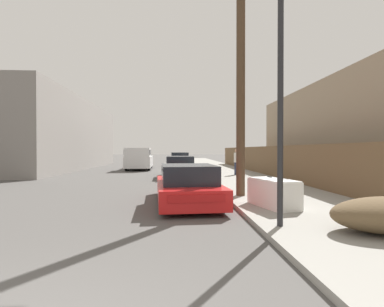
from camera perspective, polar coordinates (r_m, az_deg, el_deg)
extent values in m
cube|color=gray|center=(25.84, 5.10, -2.90)|extent=(4.20, 63.00, 0.12)
cube|color=white|center=(8.54, 15.21, -7.34)|extent=(1.09, 1.75, 0.73)
cube|color=white|center=(8.49, 15.21, -4.81)|extent=(1.04, 1.68, 0.03)
cube|color=#333335|center=(9.02, 14.55, -4.32)|extent=(0.08, 0.20, 0.02)
cube|color=gray|center=(8.71, 14.29, -4.55)|extent=(0.73, 0.24, 0.01)
cube|color=gray|center=(8.29, 16.12, -4.83)|extent=(0.73, 0.24, 0.01)
cube|color=red|center=(9.50, -1.01, -6.97)|extent=(2.09, 4.62, 0.54)
cube|color=black|center=(9.04, -0.74, -3.90)|extent=(1.69, 2.26, 0.54)
cube|color=#B21414|center=(7.25, 0.89, -8.60)|extent=(1.41, 0.12, 0.19)
cylinder|color=black|center=(10.85, -5.94, -6.57)|extent=(0.24, 0.62, 0.61)
cylinder|color=black|center=(11.00, 2.33, -6.47)|extent=(0.24, 0.62, 0.61)
cylinder|color=black|center=(8.08, -5.57, -9.07)|extent=(0.24, 0.62, 0.61)
cylinder|color=black|center=(8.27, 5.51, -8.85)|extent=(0.24, 0.62, 0.61)
cube|color=gray|center=(18.38, -2.44, -3.09)|extent=(1.96, 4.52, 0.64)
cube|color=black|center=(18.17, -2.42, -1.32)|extent=(1.65, 2.55, 0.51)
cube|color=#B21414|center=(16.13, -2.07, -3.21)|extent=(1.43, 0.07, 0.23)
cylinder|color=black|center=(19.75, -4.94, -3.26)|extent=(0.22, 0.64, 0.63)
cylinder|color=black|center=(19.82, -0.33, -3.24)|extent=(0.22, 0.64, 0.63)
cylinder|color=black|center=(16.99, -4.92, -3.90)|extent=(0.22, 0.64, 0.63)
cylinder|color=black|center=(17.07, 0.45, -3.88)|extent=(0.22, 0.64, 0.63)
cube|color=gray|center=(29.18, -2.40, -1.62)|extent=(1.98, 4.20, 0.73)
cube|color=black|center=(29.00, -2.39, -0.36)|extent=(1.67, 2.37, 0.57)
cube|color=#B21414|center=(27.09, -2.19, -1.53)|extent=(1.45, 0.07, 0.25)
cylinder|color=black|center=(30.45, -4.04, -1.89)|extent=(0.22, 0.62, 0.62)
cylinder|color=black|center=(30.52, -1.00, -1.88)|extent=(0.22, 0.62, 0.62)
cylinder|color=black|center=(27.88, -3.94, -2.13)|extent=(0.22, 0.62, 0.62)
cylinder|color=black|center=(27.96, -0.62, -2.12)|extent=(0.22, 0.62, 0.62)
cube|color=silver|center=(26.19, -9.95, -1.52)|extent=(2.24, 5.61, 0.90)
cube|color=silver|center=(24.65, -10.25, 0.21)|extent=(2.02, 2.56, 0.71)
cube|color=black|center=(24.65, -10.25, 0.26)|extent=(2.06, 2.51, 0.39)
cylinder|color=black|center=(24.43, -8.24, -2.23)|extent=(0.29, 0.88, 0.87)
cylinder|color=black|center=(24.58, -12.31, -2.22)|extent=(0.29, 0.88, 0.87)
cylinder|color=black|center=(27.86, -7.86, -1.87)|extent=(0.29, 0.88, 0.87)
cylinder|color=black|center=(28.00, -11.44, -1.87)|extent=(0.29, 0.88, 0.87)
cylinder|color=#4C3826|center=(10.75, 9.27, 16.96)|extent=(0.30, 0.30, 9.13)
cylinder|color=#232326|center=(6.39, 16.48, 7.61)|extent=(0.12, 0.12, 4.65)
cube|color=brown|center=(19.05, 14.22, -1.33)|extent=(0.08, 30.51, 1.78)
cube|color=gray|center=(29.59, -25.50, 3.24)|extent=(7.00, 20.76, 6.06)
cube|color=gray|center=(18.50, 31.02, 3.56)|extent=(6.00, 17.02, 5.27)
cylinder|color=#282D42|center=(18.92, 8.49, -2.85)|extent=(0.28, 0.28, 0.78)
cylinder|color=beige|center=(18.89, 8.49, -0.75)|extent=(0.34, 0.34, 0.61)
sphere|color=tan|center=(18.89, 8.49, 0.53)|extent=(0.23, 0.23, 0.23)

